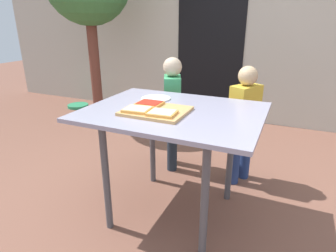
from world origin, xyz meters
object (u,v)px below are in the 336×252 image
at_px(dining_table, 173,123).
at_px(cutting_board, 156,111).
at_px(pizza_slice_near_left, 137,109).
at_px(child_left, 172,107).
at_px(pizza_slice_near_right, 163,113).
at_px(garden_hose_coil, 78,106).
at_px(child_right, 244,120).
at_px(plate_white_left, 156,98).
at_px(pizza_slice_far_left, 150,104).

xyz_separation_m(dining_table, cutting_board, (-0.08, -0.09, 0.10)).
xyz_separation_m(pizza_slice_near_left, child_left, (-0.11, 0.80, -0.22)).
height_order(pizza_slice_near_right, garden_hose_coil, pizza_slice_near_right).
distance_m(cutting_board, child_right, 0.88).
distance_m(dining_table, child_left, 0.70).
height_order(pizza_slice_near_left, garden_hose_coil, pizza_slice_near_left).
height_order(dining_table, child_left, child_left).
bearing_deg(child_right, cutting_board, -120.02).
bearing_deg(plate_white_left, cutting_board, -63.45).
distance_m(cutting_board, pizza_slice_near_right, 0.11).
bearing_deg(cutting_board, pizza_slice_near_left, -141.15).
bearing_deg(plate_white_left, pizza_slice_near_left, -81.74).
relative_size(child_left, child_right, 1.03).
bearing_deg(pizza_slice_near_left, pizza_slice_far_left, 86.88).
relative_size(pizza_slice_far_left, child_right, 0.16).
bearing_deg(dining_table, child_left, 113.78).
relative_size(plate_white_left, child_left, 0.21).
distance_m(cutting_board, pizza_slice_far_left, 0.11).
relative_size(pizza_slice_far_left, plate_white_left, 0.75).
height_order(pizza_slice_near_right, plate_white_left, pizza_slice_near_right).
distance_m(dining_table, garden_hose_coil, 3.10).
bearing_deg(plate_white_left, child_right, 38.57).
bearing_deg(child_right, dining_table, -118.53).
height_order(cutting_board, child_right, child_right).
height_order(dining_table, plate_white_left, plate_white_left).
bearing_deg(dining_table, plate_white_left, 139.21).
xyz_separation_m(dining_table, pizza_slice_near_right, (0.00, -0.17, 0.12)).
distance_m(pizza_slice_near_left, child_left, 0.84).
relative_size(dining_table, child_right, 1.13).
height_order(dining_table, pizza_slice_near_left, pizza_slice_near_left).
distance_m(child_left, child_right, 0.63).
height_order(plate_white_left, child_right, child_right).
bearing_deg(pizza_slice_near_left, garden_hose_coil, 138.66).
bearing_deg(pizza_slice_near_left, cutting_board, 38.85).
xyz_separation_m(dining_table, garden_hose_coil, (-2.42, 1.82, -0.66)).
distance_m(pizza_slice_far_left, child_right, 0.87).
bearing_deg(pizza_slice_far_left, garden_hose_coil, 140.90).
xyz_separation_m(cutting_board, child_left, (-0.20, 0.73, -0.20)).
bearing_deg(pizza_slice_near_right, child_left, 109.32).
relative_size(cutting_board, child_left, 0.37).
bearing_deg(child_left, garden_hose_coil, 151.04).
xyz_separation_m(pizza_slice_near_left, child_right, (0.51, 0.80, -0.25)).
xyz_separation_m(pizza_slice_near_right, child_left, (-0.28, 0.80, -0.22)).
height_order(pizza_slice_near_left, child_left, child_left).
distance_m(pizza_slice_near_left, garden_hose_coil, 3.10).
bearing_deg(pizza_slice_near_right, garden_hose_coil, 140.67).
relative_size(cutting_board, pizza_slice_near_right, 2.28).
relative_size(dining_table, cutting_board, 2.90).
height_order(pizza_slice_far_left, plate_white_left, pizza_slice_far_left).
distance_m(cutting_board, pizza_slice_near_left, 0.12).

